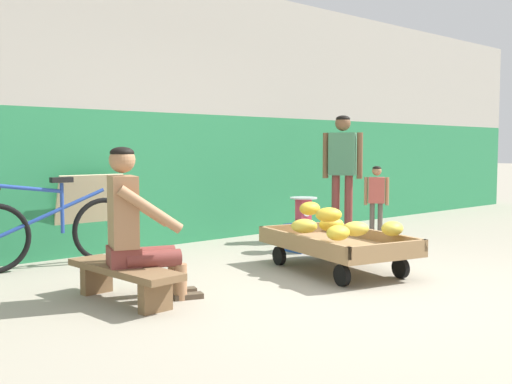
{
  "coord_description": "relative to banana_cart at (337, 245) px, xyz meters",
  "views": [
    {
      "loc": [
        -3.61,
        -2.78,
        1.13
      ],
      "look_at": [
        -0.21,
        1.1,
        0.75
      ],
      "focal_mm": 41.81,
      "sensor_mm": 36.0,
      "label": 1
    }
  ],
  "objects": [
    {
      "name": "ground_plane",
      "position": [
        -0.51,
        -0.8,
        -0.24
      ],
      "size": [
        80.0,
        80.0,
        0.0
      ],
      "primitive_type": "plane",
      "color": "gray"
    },
    {
      "name": "vendor_seated",
      "position": [
        -1.93,
        0.27,
        0.33
      ],
      "size": [
        0.73,
        0.6,
        1.14
      ],
      "color": "#9E704C",
      "rests_on": "ground"
    },
    {
      "name": "customer_child",
      "position": [
        1.63,
        0.8,
        0.33
      ],
      "size": [
        0.21,
        0.24,
        0.92
      ],
      "color": "brown",
      "rests_on": "ground"
    },
    {
      "name": "back_wall",
      "position": [
        -0.51,
        2.41,
        1.31
      ],
      "size": [
        16.0,
        0.3,
        3.1
      ],
      "color": "#287F4C",
      "rests_on": "ground"
    },
    {
      "name": "plastic_crate",
      "position": [
        0.56,
        0.98,
        -0.09
      ],
      "size": [
        0.36,
        0.28,
        0.3
      ],
      "color": "#234CA8",
      "rests_on": "ground"
    },
    {
      "name": "banana_pile",
      "position": [
        -0.09,
        -0.08,
        0.22
      ],
      "size": [
        0.84,
        1.04,
        0.26
      ],
      "color": "gold",
      "rests_on": "banana_cart"
    },
    {
      "name": "customer_adult",
      "position": [
        1.5,
        1.22,
        0.71
      ],
      "size": [
        0.34,
        0.43,
        1.53
      ],
      "color": "brown",
      "rests_on": "ground"
    },
    {
      "name": "low_bench",
      "position": [
        -2.01,
        0.3,
        -0.04
      ],
      "size": [
        0.38,
        1.12,
        0.27
      ],
      "color": "brown",
      "rests_on": "ground"
    },
    {
      "name": "weighing_scale",
      "position": [
        0.56,
        0.97,
        0.21
      ],
      "size": [
        0.3,
        0.3,
        0.29
      ],
      "color": "#28282D",
      "rests_on": "plastic_crate"
    },
    {
      "name": "banana_cart",
      "position": [
        0.0,
        0.0,
        0.0
      ],
      "size": [
        1.14,
        1.59,
        0.36
      ],
      "color": "#99754C",
      "rests_on": "ground"
    },
    {
      "name": "sign_board",
      "position": [
        -1.37,
        2.25,
        0.19
      ],
      "size": [
        0.7,
        0.3,
        0.86
      ],
      "color": "#C6B289",
      "rests_on": "ground"
    },
    {
      "name": "bicycle_near_left",
      "position": [
        -1.9,
        1.9,
        0.11
      ],
      "size": [
        1.66,
        0.48,
        0.86
      ],
      "color": "black",
      "rests_on": "ground"
    }
  ]
}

